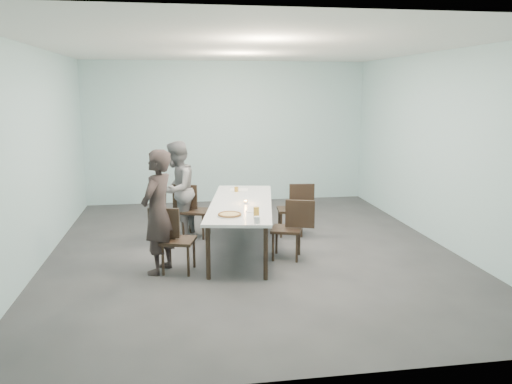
{
  "coord_description": "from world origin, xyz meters",
  "views": [
    {
      "loc": [
        -1.07,
        -7.22,
        2.41
      ],
      "look_at": [
        0.0,
        -0.45,
        1.0
      ],
      "focal_mm": 35.0,
      "sensor_mm": 36.0,
      "label": 1
    }
  ],
  "objects": [
    {
      "name": "side_plate",
      "position": [
        -0.07,
        -0.57,
        0.76
      ],
      "size": [
        0.18,
        0.18,
        0.01
      ],
      "primitive_type": "cylinder",
      "color": "white",
      "rests_on": "table"
    },
    {
      "name": "diner_near",
      "position": [
        -1.35,
        -0.72,
        0.83
      ],
      "size": [
        0.62,
        0.72,
        1.66
      ],
      "primitive_type": "imported",
      "rotation": [
        0.0,
        0.0,
        -2.03
      ],
      "color": "black",
      "rests_on": "ground"
    },
    {
      "name": "ground",
      "position": [
        0.0,
        0.0,
        0.0
      ],
      "size": [
        7.0,
        7.0,
        0.0
      ],
      "primitive_type": "plane",
      "color": "#333335",
      "rests_on": "ground"
    },
    {
      "name": "tealight",
      "position": [
        -0.1,
        -0.09,
        0.77
      ],
      "size": [
        0.06,
        0.06,
        0.05
      ],
      "color": "silver",
      "rests_on": "table"
    },
    {
      "name": "amber_tumbler",
      "position": [
        -0.13,
        0.83,
        0.79
      ],
      "size": [
        0.07,
        0.07,
        0.08
      ],
      "primitive_type": "cylinder",
      "color": "#BA8528",
      "rests_on": "table"
    },
    {
      "name": "beer_glass",
      "position": [
        -0.07,
        -0.94,
        0.82
      ],
      "size": [
        0.08,
        0.08,
        0.15
      ],
      "primitive_type": "cylinder",
      "color": "#BA8528",
      "rests_on": "table"
    },
    {
      "name": "water_tumbler",
      "position": [
        -0.11,
        -1.2,
        0.8
      ],
      "size": [
        0.08,
        0.08,
        0.09
      ],
      "primitive_type": "cylinder",
      "color": "silver",
      "rests_on": "table"
    },
    {
      "name": "chair_near_right",
      "position": [
        0.53,
        -0.46,
        0.5
      ],
      "size": [
        0.65,
        0.54,
        0.87
      ],
      "rotation": [
        0.0,
        0.0,
        2.8
      ],
      "color": "black",
      "rests_on": "ground"
    },
    {
      "name": "chair_far_left",
      "position": [
        -0.87,
        0.91,
        0.5
      ],
      "size": [
        0.65,
        0.54,
        0.87
      ],
      "rotation": [
        0.0,
        0.0,
        -0.36
      ],
      "color": "black",
      "rests_on": "ground"
    },
    {
      "name": "diner_far",
      "position": [
        -1.1,
        0.92,
        0.8
      ],
      "size": [
        0.85,
        0.94,
        1.59
      ],
      "primitive_type": "imported",
      "rotation": [
        0.0,
        0.0,
        -1.96
      ],
      "color": "slate",
      "rests_on": "ground"
    },
    {
      "name": "menu",
      "position": [
        -0.07,
        0.97,
        0.75
      ],
      "size": [
        0.33,
        0.27,
        0.01
      ],
      "primitive_type": "cube",
      "rotation": [
        0.0,
        0.0,
        -0.18
      ],
      "color": "silver",
      "rests_on": "table"
    },
    {
      "name": "chair_far_right",
      "position": [
        0.85,
        0.72,
        0.5
      ],
      "size": [
        0.63,
        0.46,
        0.87
      ],
      "rotation": [
        0.0,
        0.0,
        3.04
      ],
      "color": "black",
      "rests_on": "ground"
    },
    {
      "name": "room_shell",
      "position": [
        0.0,
        0.0,
        2.03
      ],
      "size": [
        6.02,
        7.02,
        3.01
      ],
      "color": "#A9D0D5",
      "rests_on": "ground"
    },
    {
      "name": "chair_near_left",
      "position": [
        -1.18,
        -0.72,
        0.5
      ],
      "size": [
        0.65,
        0.51,
        0.87
      ],
      "rotation": [
        0.0,
        0.0,
        -0.26
      ],
      "color": "black",
      "rests_on": "ground"
    },
    {
      "name": "table",
      "position": [
        -0.15,
        0.04,
        0.69
      ],
      "size": [
        1.34,
        2.72,
        0.75
      ],
      "rotation": [
        0.0,
        0.0,
        -0.18
      ],
      "color": "white",
      "rests_on": "ground"
    },
    {
      "name": "pizza",
      "position": [
        -0.41,
        -0.77,
        0.77
      ],
      "size": [
        0.34,
        0.34,
        0.04
      ],
      "color": "white",
      "rests_on": "table"
    }
  ]
}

